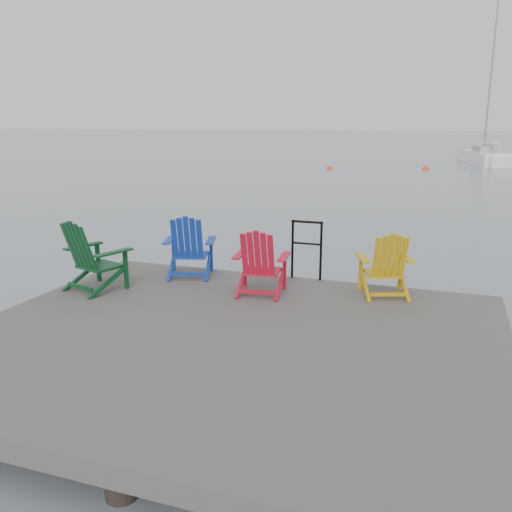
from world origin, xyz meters
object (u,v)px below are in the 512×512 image
(buoy_b, at_px, (329,169))
(chair_yellow, at_px, (386,264))
(buoy_d, at_px, (425,169))
(chair_red, at_px, (260,262))
(chair_green, at_px, (92,256))
(handrail, at_px, (307,244))
(sailboat_near, at_px, (485,158))
(chair_blue, at_px, (189,246))

(buoy_b, bearing_deg, chair_yellow, -76.32)
(chair_yellow, xyz_separation_m, buoy_d, (-0.77, 28.31, -0.95))
(chair_red, bearing_deg, buoy_d, 80.96)
(chair_red, relative_size, buoy_d, 2.24)
(buoy_d, bearing_deg, chair_green, -96.11)
(handrail, bearing_deg, chair_green, -149.90)
(chair_red, distance_m, buoy_d, 28.83)
(chair_red, bearing_deg, sailboat_near, 75.40)
(sailboat_near, bearing_deg, buoy_b, -147.81)
(buoy_d, bearing_deg, buoy_b, -160.79)
(chair_green, relative_size, chair_blue, 1.05)
(chair_blue, xyz_separation_m, sailboat_near, (5.89, 35.39, -0.63))
(chair_red, bearing_deg, buoy_b, 92.77)
(buoy_b, bearing_deg, buoy_d, 19.21)
(chair_green, xyz_separation_m, sailboat_near, (6.86, 36.48, -0.65))
(chair_green, distance_m, sailboat_near, 37.12)
(handrail, xyz_separation_m, buoy_d, (0.45, 27.85, -1.04))
(handrail, height_order, chair_blue, chair_blue)
(chair_blue, distance_m, chair_red, 1.40)
(buoy_d, bearing_deg, chair_yellow, -88.44)
(sailboat_near, distance_m, buoy_b, 13.01)
(chair_red, relative_size, buoy_b, 2.42)
(chair_yellow, distance_m, buoy_d, 28.34)
(chair_yellow, xyz_separation_m, sailboat_near, (2.94, 35.38, -0.60))
(chair_green, height_order, chair_blue, chair_green)
(chair_yellow, relative_size, buoy_d, 2.18)
(chair_green, relative_size, chair_red, 1.09)
(chair_blue, height_order, chair_red, chair_blue)
(sailboat_near, relative_size, buoy_d, 27.53)
(chair_green, bearing_deg, chair_yellow, 33.15)
(chair_green, bearing_deg, buoy_d, 101.35)
(chair_red, bearing_deg, handrail, 59.57)
(chair_red, xyz_separation_m, buoy_b, (-4.78, 26.84, -0.96))
(chair_green, xyz_separation_m, chair_blue, (0.97, 1.09, -0.02))
(chair_green, relative_size, buoy_b, 2.64)
(chair_red, height_order, sailboat_near, sailboat_near)
(chair_blue, xyz_separation_m, chair_red, (1.32, -0.48, -0.02))
(chair_blue, bearing_deg, buoy_b, 79.36)
(chair_blue, distance_m, sailboat_near, 35.88)
(chair_blue, bearing_deg, sailboat_near, 62.42)
(handrail, height_order, buoy_b, handrail)
(handrail, relative_size, chair_yellow, 1.00)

